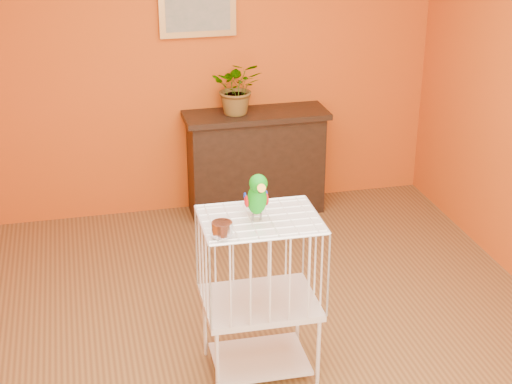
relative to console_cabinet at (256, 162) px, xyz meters
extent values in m
plane|color=brown|center=(-0.43, -2.04, -0.45)|extent=(4.50, 4.50, 0.00)
plane|color=#C34C12|center=(-0.43, 0.21, 0.85)|extent=(4.00, 0.00, 4.00)
cube|color=black|center=(0.00, 0.00, -0.02)|extent=(1.12, 0.37, 0.84)
cube|color=black|center=(0.00, 0.00, 0.42)|extent=(1.20, 0.43, 0.05)
cube|color=black|center=(0.00, -0.16, -0.02)|extent=(0.79, 0.02, 0.42)
cube|color=#501718|center=(-0.23, -0.04, -0.12)|extent=(0.05, 0.17, 0.26)
cube|color=#374D26|center=(-0.16, -0.04, -0.12)|extent=(0.05, 0.17, 0.26)
cube|color=#501718|center=(-0.07, -0.04, -0.12)|extent=(0.05, 0.17, 0.26)
cube|color=#374D26|center=(0.02, -0.04, -0.12)|extent=(0.05, 0.17, 0.26)
cube|color=#501718|center=(0.11, -0.04, -0.12)|extent=(0.05, 0.17, 0.26)
imported|color=#26722D|center=(-0.15, 0.02, 0.62)|extent=(0.50, 0.53, 0.35)
cube|color=#B48140|center=(-0.43, 0.18, 1.30)|extent=(0.62, 0.03, 0.50)
cube|color=gray|center=(-0.43, 0.17, 1.30)|extent=(0.52, 0.01, 0.40)
cube|color=silver|center=(-0.51, -2.24, -0.37)|extent=(0.56, 0.44, 0.02)
cube|color=silver|center=(-0.51, -2.24, 0.03)|extent=(0.66, 0.51, 0.04)
cube|color=silver|center=(-0.51, -2.24, 0.56)|extent=(0.66, 0.51, 0.01)
cylinder|color=silver|center=(-0.81, -2.46, -0.22)|extent=(0.02, 0.02, 0.45)
cylinder|color=silver|center=(-0.22, -2.47, -0.22)|extent=(0.02, 0.02, 0.45)
cylinder|color=silver|center=(-0.80, -2.01, -0.22)|extent=(0.02, 0.02, 0.45)
cylinder|color=silver|center=(-0.21, -2.02, -0.22)|extent=(0.02, 0.02, 0.45)
cylinder|color=silver|center=(-0.76, -2.41, 0.61)|extent=(0.11, 0.11, 0.08)
cylinder|color=#59544C|center=(-0.55, -2.25, 0.58)|extent=(0.01, 0.01, 0.04)
cylinder|color=#59544C|center=(-0.51, -2.25, 0.58)|extent=(0.01, 0.01, 0.04)
ellipsoid|color=#0D9209|center=(-0.53, -2.25, 0.68)|extent=(0.11, 0.16, 0.20)
ellipsoid|color=#0D9209|center=(-0.53, -2.28, 0.79)|extent=(0.10, 0.11, 0.10)
cone|color=orange|center=(-0.53, -2.33, 0.78)|extent=(0.05, 0.07, 0.06)
cone|color=black|center=(-0.53, -2.32, 0.76)|extent=(0.03, 0.02, 0.03)
sphere|color=black|center=(-0.56, -2.30, 0.80)|extent=(0.01, 0.01, 0.01)
sphere|color=black|center=(-0.50, -2.30, 0.80)|extent=(0.01, 0.01, 0.01)
ellipsoid|color=#A50C0C|center=(-0.59, -2.24, 0.68)|extent=(0.02, 0.06, 0.07)
ellipsoid|color=navy|center=(-0.48, -2.24, 0.68)|extent=(0.02, 0.06, 0.07)
cone|color=#0D9209|center=(-0.53, -2.18, 0.62)|extent=(0.06, 0.14, 0.11)
camera|label=1|loc=(-1.44, -6.03, 2.41)|focal=55.00mm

